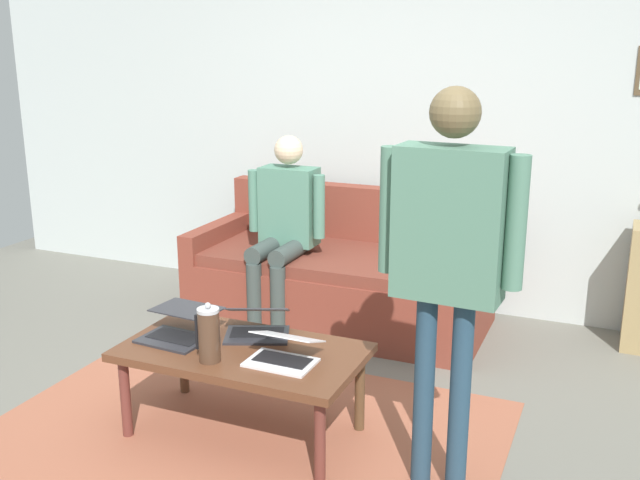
% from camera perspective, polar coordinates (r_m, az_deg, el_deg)
% --- Properties ---
extents(ground_plane, '(7.68, 7.68, 0.00)m').
position_cam_1_polar(ground_plane, '(3.68, -4.26, -15.26)').
color(ground_plane, slate).
extents(area_rug, '(2.47, 1.89, 0.01)m').
position_cam_1_polar(area_rug, '(3.66, -6.71, -15.42)').
color(area_rug, '#9C5840').
rests_on(area_rug, ground_plane).
extents(back_wall, '(7.04, 0.11, 2.70)m').
position_cam_1_polar(back_wall, '(5.24, 6.67, 9.53)').
color(back_wall, '#BAC2C0').
rests_on(back_wall, ground_plane).
extents(couch, '(1.96, 0.92, 0.88)m').
position_cam_1_polar(couch, '(4.98, 1.73, -2.99)').
color(couch, brown).
rests_on(couch, ground_plane).
extents(coffee_table, '(1.16, 0.63, 0.45)m').
position_cam_1_polar(coffee_table, '(3.55, -6.11, -9.15)').
color(coffee_table, brown).
rests_on(coffee_table, ground_plane).
extents(laptop_left, '(0.40, 0.39, 0.16)m').
position_cam_1_polar(laptop_left, '(3.67, -4.94, -6.74)').
color(laptop_left, '#28282D').
rests_on(laptop_left, coffee_table).
extents(laptop_center, '(0.35, 0.37, 0.13)m').
position_cam_1_polar(laptop_center, '(3.68, -11.06, -6.83)').
color(laptop_center, '#28282D').
rests_on(laptop_center, coffee_table).
extents(laptop_right, '(0.31, 0.27, 0.14)m').
position_cam_1_polar(laptop_right, '(3.36, -2.91, -8.86)').
color(laptop_right, silver).
rests_on(laptop_right, coffee_table).
extents(french_press, '(0.12, 0.10, 0.28)m').
position_cam_1_polar(french_press, '(3.37, -8.72, -7.35)').
color(french_press, '#4C3323').
rests_on(french_press, coffee_table).
extents(person_standing, '(0.60, 0.21, 1.71)m').
position_cam_1_polar(person_standing, '(2.93, 10.08, -0.25)').
color(person_standing, '#233E52').
rests_on(person_standing, ground_plane).
extents(person_seated, '(0.55, 0.51, 1.28)m').
position_cam_1_polar(person_seated, '(4.79, -2.83, 1.53)').
color(person_seated, '#394441').
rests_on(person_seated, ground_plane).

